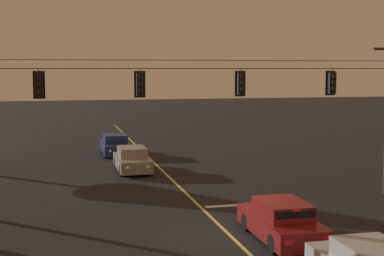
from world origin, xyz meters
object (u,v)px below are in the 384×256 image
(traffic_light_centre, at_px, (241,84))
(car_oncoming_trailing, at_px, (115,145))
(traffic_light_right_inner, at_px, (332,83))
(traffic_light_left_inner, at_px, (140,84))
(car_waiting_near_lane, at_px, (282,222))
(car_oncoming_lead, at_px, (132,160))
(traffic_light_leftmost, at_px, (39,85))

(traffic_light_centre, height_order, car_oncoming_trailing, traffic_light_centre)
(traffic_light_right_inner, relative_size, car_oncoming_trailing, 0.28)
(traffic_light_left_inner, xyz_separation_m, car_waiting_near_lane, (4.03, -5.75, -4.60))
(traffic_light_left_inner, distance_m, traffic_light_centre, 4.43)
(traffic_light_centre, distance_m, car_oncoming_trailing, 16.52)
(car_oncoming_lead, bearing_deg, car_oncoming_trailing, 92.68)
(traffic_light_centre, bearing_deg, traffic_light_left_inner, 180.00)
(traffic_light_centre, height_order, traffic_light_right_inner, same)
(traffic_light_leftmost, bearing_deg, traffic_light_left_inner, 0.00)
(car_waiting_near_lane, xyz_separation_m, car_oncoming_trailing, (-3.58, 21.11, -0.00))
(traffic_light_leftmost, relative_size, car_oncoming_lead, 0.28)
(car_waiting_near_lane, bearing_deg, car_oncoming_lead, 102.73)
(car_oncoming_lead, relative_size, car_oncoming_trailing, 1.00)
(traffic_light_right_inner, xyz_separation_m, car_oncoming_lead, (-7.99, 8.72, -4.60))
(car_waiting_near_lane, bearing_deg, traffic_light_centre, 86.02)
(traffic_light_centre, relative_size, car_waiting_near_lane, 0.28)
(traffic_light_leftmost, height_order, car_oncoming_lead, traffic_light_leftmost)
(car_oncoming_trailing, bearing_deg, traffic_light_leftmost, -106.48)
(traffic_light_left_inner, height_order, traffic_light_right_inner, same)
(car_oncoming_trailing, bearing_deg, car_waiting_near_lane, -80.37)
(traffic_light_right_inner, bearing_deg, car_waiting_near_lane, -129.36)
(car_oncoming_lead, bearing_deg, traffic_light_leftmost, -119.11)
(traffic_light_centre, relative_size, car_oncoming_lead, 0.28)
(traffic_light_left_inner, bearing_deg, car_oncoming_trailing, 88.34)
(car_waiting_near_lane, relative_size, car_oncoming_trailing, 0.98)
(traffic_light_leftmost, relative_size, traffic_light_right_inner, 1.00)
(traffic_light_left_inner, relative_size, traffic_light_centre, 1.00)
(traffic_light_left_inner, distance_m, car_oncoming_lead, 9.89)
(traffic_light_left_inner, xyz_separation_m, car_oncoming_lead, (0.76, 8.72, -4.60))
(traffic_light_centre, distance_m, car_oncoming_lead, 10.52)
(traffic_light_centre, distance_m, traffic_light_right_inner, 4.32)
(traffic_light_left_inner, bearing_deg, traffic_light_centre, 0.00)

